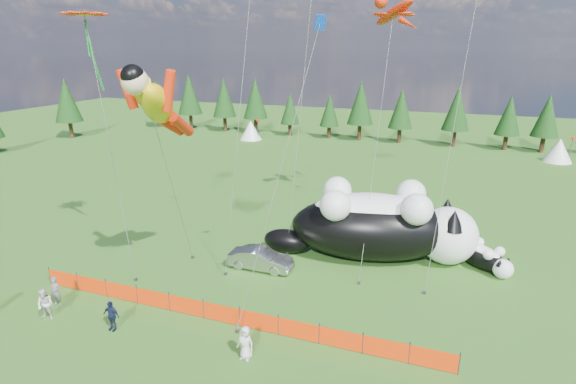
% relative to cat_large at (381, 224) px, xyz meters
% --- Properties ---
extents(ground, '(160.00, 160.00, 0.00)m').
position_rel_cat_large_xyz_m(ground, '(-6.13, -6.89, -2.33)').
color(ground, '#193D0B').
rests_on(ground, ground).
extents(safety_fence, '(22.06, 0.06, 1.10)m').
position_rel_cat_large_xyz_m(safety_fence, '(-6.13, -9.89, -1.83)').
color(safety_fence, '#262626').
rests_on(safety_fence, ground).
extents(tree_line, '(90.00, 4.00, 8.00)m').
position_rel_cat_large_xyz_m(tree_line, '(-6.13, 38.11, 1.67)').
color(tree_line, black).
rests_on(tree_line, ground).
extents(festival_tents, '(50.00, 3.20, 2.80)m').
position_rel_cat_large_xyz_m(festival_tents, '(4.87, 33.11, -0.93)').
color(festival_tents, white).
rests_on(festival_tents, ground).
extents(cat_large, '(13.47, 6.73, 4.90)m').
position_rel_cat_large_xyz_m(cat_large, '(0.00, 0.00, 0.00)').
color(cat_large, black).
rests_on(cat_large, ground).
extents(cat_small, '(3.56, 3.47, 1.60)m').
position_rel_cat_large_xyz_m(cat_small, '(6.30, 0.71, -1.57)').
color(cat_small, black).
rests_on(cat_small, ground).
extents(car, '(3.99, 1.46, 1.31)m').
position_rel_cat_large_xyz_m(car, '(-6.56, -4.02, -1.67)').
color(car, '#A8A9AD').
rests_on(car, ground).
extents(spectator_a, '(0.63, 0.45, 1.62)m').
position_rel_cat_large_xyz_m(spectator_a, '(-15.01, -11.47, -1.52)').
color(spectator_a, slate).
rests_on(spectator_a, ground).
extents(spectator_b, '(0.89, 0.63, 1.67)m').
position_rel_cat_large_xyz_m(spectator_b, '(-14.46, -12.63, -1.50)').
color(spectator_b, silver).
rests_on(spectator_b, ground).
extents(spectator_c, '(0.91, 0.48, 1.54)m').
position_rel_cat_large_xyz_m(spectator_c, '(-10.78, -12.22, -1.56)').
color(spectator_c, '#131A36').
rests_on(spectator_c, ground).
extents(spectator_e, '(0.80, 0.56, 1.57)m').
position_rel_cat_large_xyz_m(spectator_e, '(-3.87, -11.93, -1.54)').
color(spectator_e, silver).
rests_on(spectator_e, ground).
extents(superhero_kite, '(6.15, 7.37, 12.95)m').
position_rel_cat_large_xyz_m(superhero_kite, '(-9.93, -8.36, 8.01)').
color(superhero_kite, gold).
rests_on(superhero_kite, ground).
extents(gecko_kite, '(6.06, 14.73, 19.13)m').
position_rel_cat_large_xyz_m(gecko_kite, '(-1.09, 7.79, 12.98)').
color(gecko_kite, red).
rests_on(gecko_kite, ground).
extents(flower_kite, '(4.41, 3.29, 14.91)m').
position_rel_cat_large_xyz_m(flower_kite, '(-15.61, -6.23, 12.19)').
color(flower_kite, red).
rests_on(flower_kite, ground).
extents(diamond_kite_a, '(1.25, 3.61, 16.70)m').
position_rel_cat_large_xyz_m(diamond_kite_a, '(-7.63, -2.42, 12.91)').
color(diamond_kite_a, '#0C3DB9').
rests_on(diamond_kite_a, ground).
extents(diamond_kite_c, '(3.37, 3.64, 14.82)m').
position_rel_cat_large_xyz_m(diamond_kite_c, '(-2.35, -7.37, 10.76)').
color(diamond_kite_c, '#0C3DB9').
rests_on(diamond_kite_c, ground).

